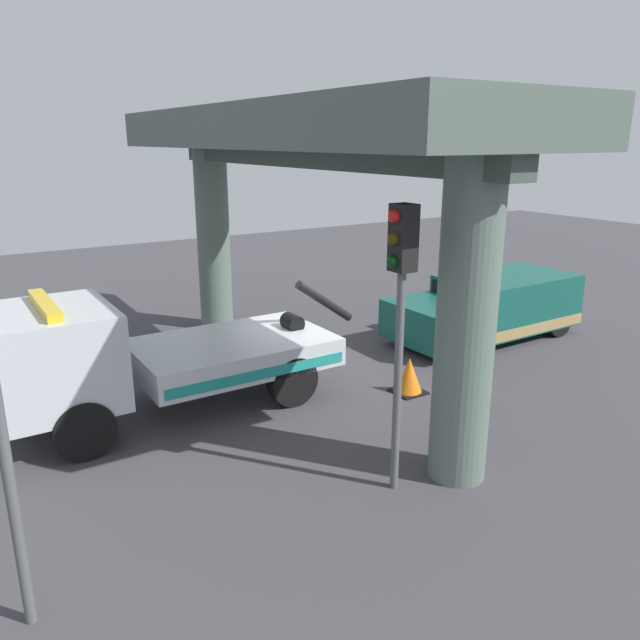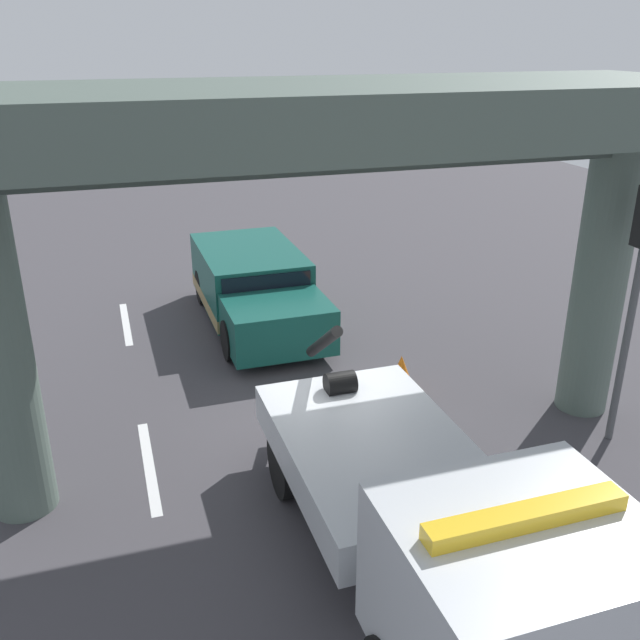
{
  "view_description": "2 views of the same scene",
  "coord_description": "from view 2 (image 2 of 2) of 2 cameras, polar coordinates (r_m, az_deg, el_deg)",
  "views": [
    {
      "loc": [
        6.76,
        10.72,
        5.01
      ],
      "look_at": [
        0.06,
        0.08,
        1.3
      ],
      "focal_mm": 34.47,
      "sensor_mm": 36.0,
      "label": 1
    },
    {
      "loc": [
        9.5,
        -3.17,
        6.24
      ],
      "look_at": [
        -1.38,
        0.32,
        1.5
      ],
      "focal_mm": 39.08,
      "sensor_mm": 36.0,
      "label": 2
    }
  ],
  "objects": [
    {
      "name": "traffic_cone_orange",
      "position": [
        13.04,
        6.64,
        -4.48
      ],
      "size": [
        0.63,
        0.63,
        0.74
      ],
      "color": "orange",
      "rests_on": "ground"
    },
    {
      "name": "tow_truck_white",
      "position": [
        8.11,
        9.94,
        -16.29
      ],
      "size": [
        7.26,
        2.44,
        2.46
      ],
      "color": "silver",
      "rests_on": "ground"
    },
    {
      "name": "overpass_structure",
      "position": [
        9.72,
        1.53,
        13.39
      ],
      "size": [
        3.6,
        11.32,
        5.62
      ],
      "color": "#596B60",
      "rests_on": "ground"
    },
    {
      "name": "ground_plane",
      "position": [
        11.83,
        0.57,
        -9.61
      ],
      "size": [
        60.0,
        40.0,
        0.1
      ],
      "primitive_type": "cube",
      "color": "#423F44"
    },
    {
      "name": "towed_van_green",
      "position": [
        16.07,
        -5.35,
        2.55
      ],
      "size": [
        5.21,
        2.24,
        1.58
      ],
      "color": "#145147",
      "rests_on": "ground"
    },
    {
      "name": "lane_stripe_mid",
      "position": [
        11.37,
        -13.82,
        -11.5
      ],
      "size": [
        2.6,
        0.16,
        0.01
      ],
      "primitive_type": "cube",
      "color": "silver",
      "rests_on": "ground"
    },
    {
      "name": "lane_stripe_west",
      "position": [
        16.71,
        -15.61,
        -0.27
      ],
      "size": [
        2.6,
        0.16,
        0.01
      ],
      "primitive_type": "cube",
      "color": "silver",
      "rests_on": "ground"
    }
  ]
}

